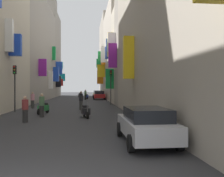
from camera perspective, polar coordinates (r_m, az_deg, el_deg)
name	(u,v)px	position (r m, az deg, el deg)	size (l,w,h in m)	color
ground_plane	(75,103)	(34.20, -8.71, -3.27)	(140.00, 140.00, 0.00)	#2D2D30
building_left_mid_b	(28,49)	(42.67, -19.17, 8.73)	(7.13, 23.36, 16.80)	gray
building_left_mid_c	(43,49)	(55.92, -15.96, 8.99)	(7.40, 3.36, 21.34)	gray
building_left_far	(47,56)	(61.33, -15.07, 7.29)	(7.38, 7.97, 19.22)	gray
building_right_near	(186,3)	(17.22, 16.95, 18.63)	(7.24, 21.94, 15.12)	#9E9384
building_right_mid_a	(141,12)	(29.77, 6.93, 17.32)	(6.95, 3.43, 21.73)	gray
building_right_mid_b	(135,57)	(32.18, 5.46, 7.31)	(7.01, 3.69, 12.12)	#BCB29E
building_right_mid_c	(124,54)	(41.95, 2.82, 8.00)	(7.39, 15.86, 15.50)	#B2A899
building_right_far	(114,58)	(57.30, 0.45, 7.05)	(7.24, 15.09, 17.73)	#9E9384
parked_car_yellow	(98,94)	(50.46, -3.37, -1.24)	(2.03, 4.49, 1.46)	gold
parked_car_silver	(146,124)	(9.49, 7.96, -8.27)	(1.83, 4.07, 1.36)	#B7B7BC
parked_car_red	(99,95)	(42.52, -3.04, -1.52)	(2.02, 4.21, 1.48)	#B21E1E
scooter_black	(86,111)	(17.27, -6.18, -5.27)	(0.64, 1.88, 1.13)	black
scooter_silver	(80,95)	(53.13, -7.60, -1.49)	(0.66, 1.96, 1.13)	#ADADB2
scooter_blue	(87,96)	(44.20, -5.91, -1.86)	(0.59, 1.84, 1.13)	#2D4CAD
scooter_green	(43,108)	(20.33, -15.80, -4.43)	(0.76, 1.84, 1.13)	#287F3D
pedestrian_crossing	(25,109)	(15.73, -19.70, -4.61)	(0.45, 0.45, 1.60)	#292929
pedestrian_near_left	(33,100)	(26.05, -18.11, -2.59)	(0.54, 0.54, 1.66)	#363636
pedestrian_near_right	(85,95)	(41.30, -6.26, -1.47)	(0.46, 0.46, 1.71)	black
pedestrian_mid_street	(42,105)	(18.08, -16.15, -3.80)	(0.38, 0.38, 1.70)	#282828
pedestrian_far_away	(81,101)	(23.05, -7.28, -2.82)	(0.50, 0.50, 1.76)	#323232
traffic_light_near_corner	(111,81)	(29.71, -0.28, 1.74)	(0.26, 0.34, 4.22)	#2D2D2D
traffic_light_far_corner	(15,80)	(22.66, -21.85, 1.84)	(0.26, 0.34, 4.02)	#2D2D2D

